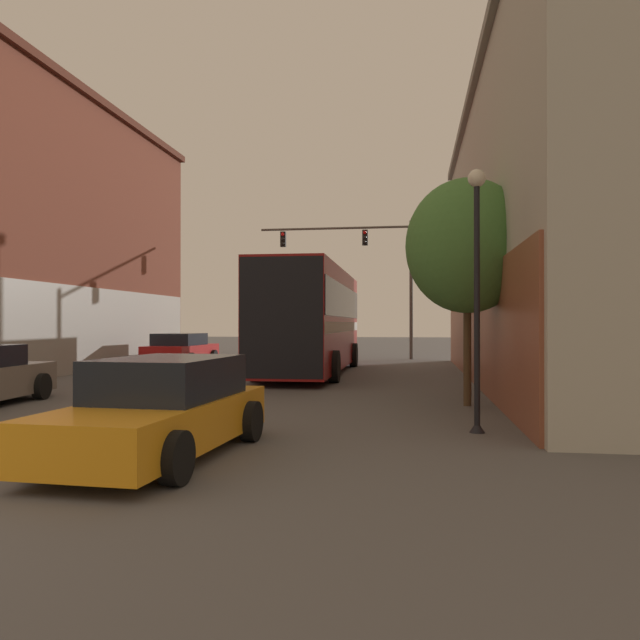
{
  "coord_description": "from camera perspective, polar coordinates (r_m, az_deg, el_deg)",
  "views": [
    {
      "loc": [
        5.62,
        -3.97,
        1.83
      ],
      "look_at": [
        2.56,
        16.38,
        1.95
      ],
      "focal_mm": 35.0,
      "sensor_mm": 36.0,
      "label": 1
    }
  ],
  "objects": [
    {
      "name": "street_tree_near",
      "position": [
        14.33,
        13.31,
        6.59
      ],
      "size": [
        2.73,
        2.46,
        5.06
      ],
      "color": "#4C3823",
      "rests_on": "ground_plane"
    },
    {
      "name": "lane_center_line",
      "position": [
        21.0,
        -7.04,
        -5.31
      ],
      "size": [
        0.14,
        44.35,
        0.01
      ],
      "color": "silver",
      "rests_on": "ground_plane"
    },
    {
      "name": "parked_car_left_mid",
      "position": [
        27.41,
        -12.57,
        -2.72
      ],
      "size": [
        2.18,
        4.49,
        1.41
      ],
      "rotation": [
        0.0,
        0.0,
        1.55
      ],
      "color": "red",
      "rests_on": "ground_plane"
    },
    {
      "name": "building_right_storefront",
      "position": [
        21.51,
        25.99,
        7.5
      ],
      "size": [
        9.47,
        22.42,
        9.25
      ],
      "color": "#B7B2A3",
      "rests_on": "ground_plane"
    },
    {
      "name": "bus",
      "position": [
        22.92,
        -0.74,
        0.36
      ],
      "size": [
        2.87,
        11.56,
        3.76
      ],
      "rotation": [
        0.0,
        0.0,
        1.58
      ],
      "color": "maroon",
      "rests_on": "ground_plane"
    },
    {
      "name": "street_lamp",
      "position": [
        10.78,
        14.16,
        3.14
      ],
      "size": [
        0.3,
        0.3,
        4.42
      ],
      "color": "black",
      "rests_on": "ground_plane"
    },
    {
      "name": "hatchback_foreground",
      "position": [
        8.94,
        -14.2,
        -7.95
      ],
      "size": [
        2.12,
        4.43,
        1.35
      ],
      "rotation": [
        0.0,
        0.0,
        1.51
      ],
      "color": "orange",
      "rests_on": "ground_plane"
    },
    {
      "name": "traffic_signal_gantry",
      "position": [
        32.57,
        4.35,
        5.48
      ],
      "size": [
        7.99,
        0.36,
        7.12
      ],
      "color": "#514C47",
      "rests_on": "ground_plane"
    }
  ]
}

